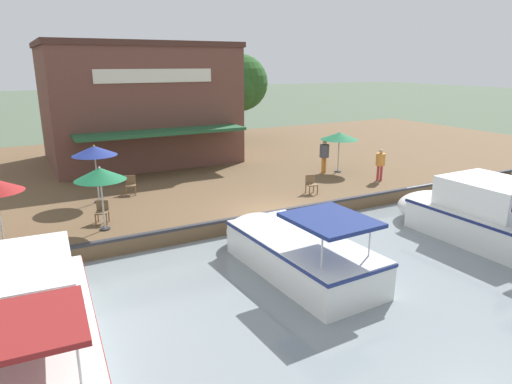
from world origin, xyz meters
The scene contains 17 objects.
ground_plane centered at (0.00, 0.00, 0.00)m, with size 220.00×220.00×0.00m, color #4C5B47.
quay_deck centered at (-11.00, 0.00, 0.30)m, with size 22.00×56.00×0.60m, color brown.
quay_edge_fender centered at (-0.10, 0.00, 0.65)m, with size 0.20×50.40×0.10m, color #2D2D33.
waterfront_restaurant centered at (-13.34, -1.79, 4.08)m, with size 9.81×10.70×6.95m.
patio_umbrella_far_corner centered at (-5.02, -5.87, 2.85)m, with size 1.86×1.86×2.50m.
patio_umbrella_mid_patio_left centered at (-1.40, -6.31, 2.66)m, with size 1.79×1.79×2.33m.
patio_umbrella_mid_patio_right centered at (-4.60, 6.78, 2.59)m, with size 2.04×2.04×2.23m.
cafe_chair_beside_entrance centered at (-2.21, -6.23, 1.08)m, with size 0.58×0.58×0.85m.
cafe_chair_facing_river centered at (-5.61, -4.33, 1.08)m, with size 0.55×0.55×0.85m.
cafe_chair_mid_patio centered at (-1.77, 2.98, 1.08)m, with size 0.51×0.51×0.85m.
person_mid_patio centered at (-2.06, 7.43, 1.61)m, with size 0.46×0.46×1.63m.
person_at_quay_edge centered at (-4.80, 5.96, 1.74)m, with size 0.51×0.51×1.79m.
motorboat_outer_channel centered at (3.48, -1.49, 0.72)m, with size 6.44×2.65×2.20m.
motorboat_far_downstream centered at (5.27, 6.26, 0.91)m, with size 8.89×3.39×2.42m.
motorboat_nearest_quay centered at (4.30, -9.24, 0.83)m, with size 8.51×3.52×2.05m.
tree_behind_restaurant centered at (-17.52, 7.17, 4.80)m, with size 4.58×4.36×6.50m.
tree_upstream_bank centered at (-16.93, 2.63, 4.60)m, with size 3.39×3.23×5.72m.
Camera 1 is at (14.81, -8.91, 6.41)m, focal length 32.00 mm.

